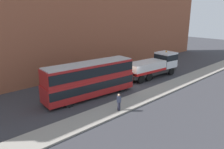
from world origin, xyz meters
The scene contains 6 objects.
ground_plane centered at (0.00, 0.00, 0.00)m, with size 120.00×120.00×0.00m, color #38383D.
near_kerb centered at (0.00, -4.20, 0.07)m, with size 60.00×2.80×0.15m, color gray.
building_facade centered at (0.00, 8.58, 8.07)m, with size 60.00×1.50×16.00m.
recovery_tow_truck centered at (5.71, 0.15, 1.76)m, with size 10.23×3.38×3.67m.
double_decker_bus centered at (-6.23, 0.19, 2.23)m, with size 11.18×3.46×4.06m.
pedestrian_onlooker centered at (-6.59, -4.85, 0.99)m, with size 0.45×0.48×1.71m.
Camera 1 is at (-20.52, -18.84, 9.56)m, focal length 34.99 mm.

